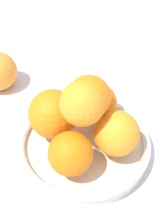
% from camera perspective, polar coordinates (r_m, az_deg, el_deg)
% --- Properties ---
extents(ground_plane, '(4.00, 4.00, 0.00)m').
position_cam_1_polar(ground_plane, '(0.56, 0.00, -7.07)').
color(ground_plane, silver).
extents(fruit_bowl, '(0.23, 0.23, 0.03)m').
position_cam_1_polar(fruit_bowl, '(0.55, 0.00, -6.02)').
color(fruit_bowl, silver).
rests_on(fruit_bowl, ground_plane).
extents(orange_pile, '(0.17, 0.16, 0.13)m').
position_cam_1_polar(orange_pile, '(0.50, -0.30, -1.01)').
color(orange_pile, orange).
rests_on(orange_pile, fruit_bowl).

